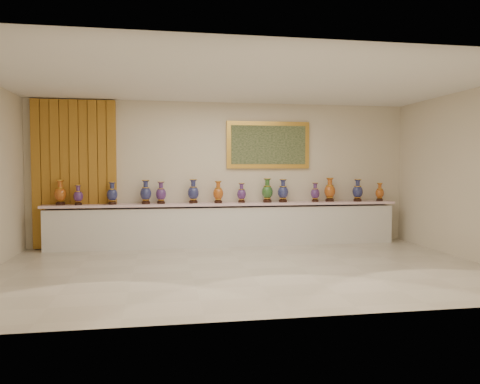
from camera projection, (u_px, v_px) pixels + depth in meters
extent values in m
plane|color=beige|center=(246.00, 269.00, 7.52)|extent=(8.00, 8.00, 0.00)
plane|color=beige|center=(225.00, 174.00, 9.90)|extent=(8.00, 0.00, 8.00)
plane|color=beige|center=(472.00, 175.00, 8.12)|extent=(0.00, 5.00, 5.00)
plane|color=white|center=(246.00, 81.00, 7.37)|extent=(8.00, 8.00, 0.00)
cube|color=#BB8028|center=(75.00, 174.00, 9.33)|extent=(1.64, 0.14, 2.95)
cube|color=gold|center=(268.00, 145.00, 9.99)|extent=(1.80, 0.06, 1.00)
cube|color=black|center=(269.00, 145.00, 9.96)|extent=(1.62, 0.02, 0.82)
cube|color=white|center=(226.00, 226.00, 9.74)|extent=(7.20, 0.42, 0.81)
cube|color=#F8D1DA|center=(226.00, 204.00, 9.69)|extent=(7.28, 0.48, 0.05)
cylinder|color=black|center=(60.00, 204.00, 9.13)|extent=(0.17, 0.17, 0.05)
cone|color=gold|center=(60.00, 201.00, 9.13)|extent=(0.15, 0.15, 0.03)
ellipsoid|color=maroon|center=(60.00, 194.00, 9.12)|extent=(0.23, 0.23, 0.28)
cylinder|color=gold|center=(60.00, 188.00, 9.12)|extent=(0.16, 0.16, 0.01)
cylinder|color=maroon|center=(60.00, 185.00, 9.11)|extent=(0.09, 0.09, 0.10)
cone|color=maroon|center=(60.00, 181.00, 9.11)|extent=(0.16, 0.16, 0.04)
cylinder|color=gold|center=(60.00, 180.00, 9.11)|extent=(0.16, 0.16, 0.01)
cylinder|color=black|center=(78.00, 204.00, 9.16)|extent=(0.14, 0.14, 0.04)
cone|color=gold|center=(78.00, 202.00, 9.15)|extent=(0.12, 0.12, 0.03)
ellipsoid|color=#23124A|center=(78.00, 196.00, 9.15)|extent=(0.20, 0.20, 0.23)
cylinder|color=gold|center=(78.00, 191.00, 9.14)|extent=(0.13, 0.13, 0.01)
cylinder|color=#23124A|center=(78.00, 189.00, 9.14)|extent=(0.07, 0.07, 0.08)
cone|color=#23124A|center=(78.00, 186.00, 9.14)|extent=(0.13, 0.13, 0.03)
cylinder|color=gold|center=(78.00, 185.00, 9.14)|extent=(0.13, 0.13, 0.01)
cylinder|color=black|center=(112.00, 203.00, 9.28)|extent=(0.16, 0.16, 0.04)
cone|color=gold|center=(112.00, 201.00, 9.27)|extent=(0.14, 0.14, 0.03)
ellipsoid|color=#0E0D39|center=(112.00, 195.00, 9.27)|extent=(0.21, 0.21, 0.26)
cylinder|color=gold|center=(112.00, 189.00, 9.26)|extent=(0.14, 0.14, 0.01)
cylinder|color=#0E0D39|center=(112.00, 186.00, 9.26)|extent=(0.08, 0.08, 0.09)
cone|color=#0E0D39|center=(112.00, 183.00, 9.25)|extent=(0.14, 0.14, 0.03)
cylinder|color=gold|center=(112.00, 182.00, 9.25)|extent=(0.15, 0.15, 0.01)
cylinder|color=black|center=(146.00, 203.00, 9.41)|extent=(0.17, 0.17, 0.05)
cone|color=gold|center=(146.00, 200.00, 9.40)|extent=(0.15, 0.15, 0.03)
ellipsoid|color=#0E0D39|center=(146.00, 194.00, 9.40)|extent=(0.29, 0.29, 0.28)
cylinder|color=gold|center=(146.00, 188.00, 9.39)|extent=(0.15, 0.15, 0.01)
cylinder|color=#0E0D39|center=(146.00, 185.00, 9.39)|extent=(0.09, 0.09, 0.10)
cone|color=#0E0D39|center=(146.00, 181.00, 9.38)|extent=(0.15, 0.15, 0.04)
cylinder|color=gold|center=(146.00, 180.00, 9.38)|extent=(0.16, 0.16, 0.01)
cylinder|color=black|center=(161.00, 203.00, 9.48)|extent=(0.16, 0.16, 0.04)
cone|color=gold|center=(161.00, 200.00, 9.48)|extent=(0.14, 0.14, 0.03)
ellipsoid|color=#23124A|center=(161.00, 194.00, 9.47)|extent=(0.22, 0.22, 0.26)
cylinder|color=gold|center=(161.00, 189.00, 9.47)|extent=(0.14, 0.14, 0.01)
cylinder|color=#23124A|center=(161.00, 186.00, 9.46)|extent=(0.08, 0.08, 0.09)
cone|color=#23124A|center=(161.00, 183.00, 9.46)|extent=(0.14, 0.14, 0.03)
cylinder|color=gold|center=(161.00, 182.00, 9.46)|extent=(0.15, 0.15, 0.01)
cylinder|color=black|center=(193.00, 202.00, 9.58)|extent=(0.17, 0.17, 0.05)
cone|color=gold|center=(193.00, 199.00, 9.58)|extent=(0.15, 0.15, 0.03)
ellipsoid|color=#0E0D39|center=(193.00, 193.00, 9.57)|extent=(0.24, 0.24, 0.29)
cylinder|color=gold|center=(193.00, 187.00, 9.57)|extent=(0.16, 0.16, 0.01)
cylinder|color=#0E0D39|center=(193.00, 184.00, 9.56)|extent=(0.09, 0.09, 0.10)
cone|color=#0E0D39|center=(193.00, 180.00, 9.56)|extent=(0.16, 0.16, 0.04)
cylinder|color=gold|center=(193.00, 180.00, 9.56)|extent=(0.16, 0.16, 0.01)
cylinder|color=black|center=(218.00, 202.00, 9.64)|extent=(0.16, 0.16, 0.05)
cone|color=gold|center=(218.00, 200.00, 9.64)|extent=(0.14, 0.14, 0.03)
ellipsoid|color=maroon|center=(218.00, 193.00, 9.63)|extent=(0.22, 0.22, 0.26)
cylinder|color=gold|center=(218.00, 188.00, 9.63)|extent=(0.14, 0.14, 0.01)
cylinder|color=maroon|center=(218.00, 185.00, 9.62)|extent=(0.08, 0.08, 0.10)
cone|color=maroon|center=(218.00, 182.00, 9.62)|extent=(0.14, 0.14, 0.04)
cylinder|color=gold|center=(218.00, 181.00, 9.62)|extent=(0.15, 0.15, 0.01)
cylinder|color=black|center=(242.00, 202.00, 9.78)|extent=(0.14, 0.14, 0.04)
cone|color=gold|center=(242.00, 199.00, 9.78)|extent=(0.13, 0.13, 0.03)
ellipsoid|color=#23124A|center=(242.00, 194.00, 9.77)|extent=(0.21, 0.21, 0.24)
cylinder|color=gold|center=(242.00, 189.00, 9.77)|extent=(0.13, 0.13, 0.01)
cylinder|color=#23124A|center=(242.00, 187.00, 9.76)|extent=(0.08, 0.08, 0.09)
cone|color=#23124A|center=(242.00, 184.00, 9.76)|extent=(0.13, 0.13, 0.03)
cylinder|color=gold|center=(242.00, 183.00, 9.76)|extent=(0.13, 0.13, 0.01)
cylinder|color=black|center=(267.00, 201.00, 9.85)|extent=(0.18, 0.18, 0.05)
cone|color=gold|center=(267.00, 198.00, 9.85)|extent=(0.16, 0.16, 0.03)
ellipsoid|color=black|center=(267.00, 192.00, 9.84)|extent=(0.26, 0.26, 0.29)
cylinder|color=gold|center=(267.00, 186.00, 9.83)|extent=(0.16, 0.16, 0.01)
cylinder|color=black|center=(267.00, 183.00, 9.83)|extent=(0.09, 0.09, 0.11)
cone|color=black|center=(267.00, 180.00, 9.83)|extent=(0.16, 0.16, 0.04)
cylinder|color=gold|center=(267.00, 179.00, 9.82)|extent=(0.16, 0.16, 0.01)
cylinder|color=black|center=(283.00, 201.00, 9.91)|extent=(0.17, 0.17, 0.05)
cone|color=gold|center=(283.00, 198.00, 9.91)|extent=(0.15, 0.15, 0.03)
ellipsoid|color=#0E0D39|center=(283.00, 192.00, 9.90)|extent=(0.23, 0.23, 0.28)
cylinder|color=gold|center=(283.00, 187.00, 9.89)|extent=(0.15, 0.15, 0.01)
cylinder|color=#0E0D39|center=(283.00, 184.00, 9.89)|extent=(0.09, 0.09, 0.10)
cone|color=#0E0D39|center=(283.00, 180.00, 9.89)|extent=(0.15, 0.15, 0.04)
cylinder|color=gold|center=(283.00, 179.00, 9.88)|extent=(0.16, 0.16, 0.01)
cylinder|color=black|center=(315.00, 201.00, 10.01)|extent=(0.14, 0.14, 0.04)
cone|color=gold|center=(315.00, 199.00, 10.01)|extent=(0.13, 0.13, 0.03)
ellipsoid|color=#23124A|center=(315.00, 193.00, 10.00)|extent=(0.24, 0.24, 0.24)
cylinder|color=gold|center=(315.00, 189.00, 10.00)|extent=(0.13, 0.13, 0.01)
cylinder|color=#23124A|center=(315.00, 186.00, 9.99)|extent=(0.08, 0.08, 0.09)
cone|color=#23124A|center=(315.00, 184.00, 9.99)|extent=(0.13, 0.13, 0.03)
cylinder|color=gold|center=(315.00, 183.00, 9.99)|extent=(0.13, 0.13, 0.01)
cylinder|color=black|center=(330.00, 200.00, 10.11)|extent=(0.18, 0.18, 0.05)
cone|color=gold|center=(330.00, 198.00, 10.10)|extent=(0.16, 0.16, 0.03)
ellipsoid|color=maroon|center=(330.00, 191.00, 10.10)|extent=(0.31, 0.31, 0.30)
cylinder|color=gold|center=(330.00, 185.00, 10.09)|extent=(0.16, 0.16, 0.01)
cylinder|color=maroon|center=(330.00, 182.00, 10.09)|extent=(0.09, 0.09, 0.11)
cone|color=maroon|center=(330.00, 179.00, 10.08)|extent=(0.16, 0.16, 0.04)
cylinder|color=gold|center=(330.00, 178.00, 10.08)|extent=(0.17, 0.17, 0.01)
cylinder|color=black|center=(358.00, 200.00, 10.15)|extent=(0.17, 0.17, 0.05)
cone|color=gold|center=(358.00, 198.00, 10.14)|extent=(0.15, 0.15, 0.03)
ellipsoid|color=#0E0D39|center=(358.00, 192.00, 10.14)|extent=(0.23, 0.23, 0.28)
cylinder|color=gold|center=(358.00, 186.00, 10.13)|extent=(0.15, 0.15, 0.01)
cylinder|color=#0E0D39|center=(358.00, 183.00, 10.13)|extent=(0.09, 0.09, 0.10)
cone|color=#0E0D39|center=(358.00, 180.00, 10.12)|extent=(0.15, 0.15, 0.04)
cylinder|color=gold|center=(358.00, 179.00, 10.12)|extent=(0.16, 0.16, 0.01)
cylinder|color=black|center=(380.00, 200.00, 10.27)|extent=(0.14, 0.14, 0.04)
cone|color=gold|center=(380.00, 198.00, 10.27)|extent=(0.12, 0.12, 0.03)
ellipsoid|color=maroon|center=(380.00, 193.00, 10.27)|extent=(0.24, 0.24, 0.23)
cylinder|color=gold|center=(380.00, 189.00, 10.26)|extent=(0.13, 0.13, 0.01)
cylinder|color=maroon|center=(380.00, 186.00, 10.26)|extent=(0.07, 0.07, 0.08)
cone|color=maroon|center=(380.00, 184.00, 10.26)|extent=(0.13, 0.13, 0.03)
cylinder|color=gold|center=(380.00, 183.00, 10.25)|extent=(0.13, 0.13, 0.01)
cube|color=white|center=(196.00, 204.00, 9.46)|extent=(0.10, 0.06, 0.00)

